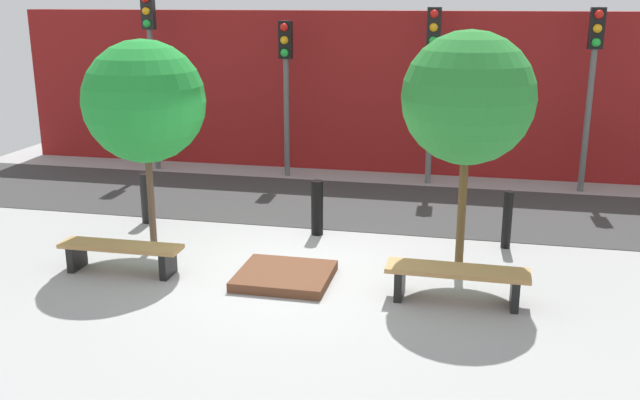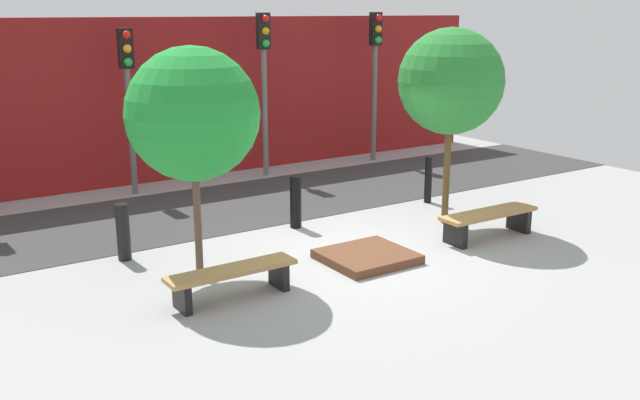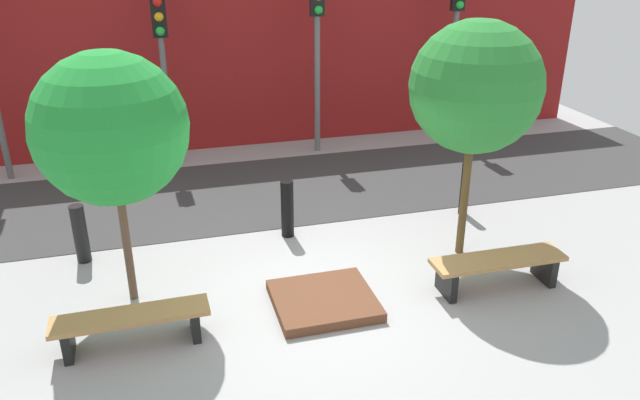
{
  "view_description": "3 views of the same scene",
  "coord_description": "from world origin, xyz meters",
  "px_view_note": "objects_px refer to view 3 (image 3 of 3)",
  "views": [
    {
      "loc": [
        2.47,
        -9.18,
        3.79
      ],
      "look_at": [
        0.35,
        0.41,
        0.99
      ],
      "focal_mm": 40.0,
      "sensor_mm": 36.0,
      "label": 1
    },
    {
      "loc": [
        -6.16,
        -8.38,
        3.66
      ],
      "look_at": [
        -0.45,
        0.32,
        0.88
      ],
      "focal_mm": 40.0,
      "sensor_mm": 36.0,
      "label": 2
    },
    {
      "loc": [
        -1.88,
        -6.82,
        4.46
      ],
      "look_at": [
        0.16,
        0.48,
        1.14
      ],
      "focal_mm": 35.0,
      "sensor_mm": 36.0,
      "label": 3
    }
  ],
  "objects_px": {
    "bollard_center": "(465,189)",
    "traffic_light_east": "(456,27)",
    "traffic_light_mid_west": "(162,50)",
    "traffic_light_mid_east": "(317,33)",
    "bollard_far_left": "(80,234)",
    "bench_right": "(498,266)",
    "bench_left": "(132,322)",
    "planter_bed": "(324,301)",
    "bollard_left": "(287,209)",
    "tree_behind_left_bench": "(111,129)",
    "tree_behind_right_bench": "(476,88)"
  },
  "relations": [
    {
      "from": "bollard_center",
      "to": "traffic_light_mid_east",
      "type": "xyz_separation_m",
      "value": [
        -1.5,
        3.82,
        2.04
      ]
    },
    {
      "from": "bench_left",
      "to": "bollard_far_left",
      "type": "relative_size",
      "value": 2.03
    },
    {
      "from": "bench_left",
      "to": "bollard_left",
      "type": "distance_m",
      "value": 3.27
    },
    {
      "from": "traffic_light_mid_west",
      "to": "traffic_light_east",
      "type": "relative_size",
      "value": 0.92
    },
    {
      "from": "planter_bed",
      "to": "traffic_light_east",
      "type": "height_order",
      "value": "traffic_light_east"
    },
    {
      "from": "bench_left",
      "to": "tree_behind_left_bench",
      "type": "bearing_deg",
      "value": 89.33
    },
    {
      "from": "tree_behind_right_bench",
      "to": "bollard_left",
      "type": "distance_m",
      "value": 3.34
    },
    {
      "from": "bench_right",
      "to": "bollard_center",
      "type": "xyz_separation_m",
      "value": [
        0.69,
        2.26,
        0.13
      ]
    },
    {
      "from": "planter_bed",
      "to": "traffic_light_mid_west",
      "type": "relative_size",
      "value": 0.38
    },
    {
      "from": "bench_left",
      "to": "traffic_light_mid_west",
      "type": "xyz_separation_m",
      "value": [
        0.81,
        6.08,
        2.0
      ]
    },
    {
      "from": "bench_right",
      "to": "bollard_center",
      "type": "distance_m",
      "value": 2.37
    },
    {
      "from": "bench_right",
      "to": "tree_behind_left_bench",
      "type": "xyz_separation_m",
      "value": [
        -4.7,
        1.04,
        1.98
      ]
    },
    {
      "from": "traffic_light_mid_east",
      "to": "bench_right",
      "type": "bearing_deg",
      "value": -82.42
    },
    {
      "from": "bench_left",
      "to": "bollard_left",
      "type": "height_order",
      "value": "bollard_left"
    },
    {
      "from": "bench_left",
      "to": "bollard_center",
      "type": "bearing_deg",
      "value": 22.11
    },
    {
      "from": "bollard_left",
      "to": "traffic_light_mid_east",
      "type": "relative_size",
      "value": 0.25
    },
    {
      "from": "traffic_light_east",
      "to": "bollard_far_left",
      "type": "bearing_deg",
      "value": -153.49
    },
    {
      "from": "traffic_light_east",
      "to": "bench_right",
      "type": "bearing_deg",
      "value": -110.49
    },
    {
      "from": "traffic_light_mid_west",
      "to": "traffic_light_mid_east",
      "type": "relative_size",
      "value": 0.92
    },
    {
      "from": "tree_behind_left_bench",
      "to": "tree_behind_right_bench",
      "type": "relative_size",
      "value": 0.95
    },
    {
      "from": "bench_right",
      "to": "traffic_light_east",
      "type": "distance_m",
      "value": 6.85
    },
    {
      "from": "tree_behind_right_bench",
      "to": "tree_behind_left_bench",
      "type": "bearing_deg",
      "value": 180.0
    },
    {
      "from": "bollard_left",
      "to": "traffic_light_mid_west",
      "type": "bearing_deg",
      "value": 111.97
    },
    {
      "from": "traffic_light_mid_west",
      "to": "tree_behind_right_bench",
      "type": "bearing_deg",
      "value": -52.34
    },
    {
      "from": "traffic_light_mid_west",
      "to": "bollard_left",
      "type": "bearing_deg",
      "value": -68.03
    },
    {
      "from": "bollard_center",
      "to": "traffic_light_mid_east",
      "type": "height_order",
      "value": "traffic_light_mid_east"
    },
    {
      "from": "bench_right",
      "to": "traffic_light_mid_east",
      "type": "height_order",
      "value": "traffic_light_mid_east"
    },
    {
      "from": "bollard_far_left",
      "to": "bench_right",
      "type": "bearing_deg",
      "value": -22.78
    },
    {
      "from": "bench_right",
      "to": "traffic_light_east",
      "type": "height_order",
      "value": "traffic_light_east"
    },
    {
      "from": "bollard_left",
      "to": "bollard_center",
      "type": "xyz_separation_m",
      "value": [
        3.04,
        0.0,
        0.0
      ]
    },
    {
      "from": "tree_behind_left_bench",
      "to": "bollard_far_left",
      "type": "height_order",
      "value": "tree_behind_left_bench"
    },
    {
      "from": "tree_behind_left_bench",
      "to": "traffic_light_east",
      "type": "relative_size",
      "value": 0.89
    },
    {
      "from": "tree_behind_left_bench",
      "to": "bollard_center",
      "type": "xyz_separation_m",
      "value": [
        5.39,
        1.22,
        -1.84
      ]
    },
    {
      "from": "bench_right",
      "to": "bollard_left",
      "type": "height_order",
      "value": "bollard_left"
    },
    {
      "from": "tree_behind_left_bench",
      "to": "bollard_far_left",
      "type": "distance_m",
      "value": 2.33
    },
    {
      "from": "bollard_center",
      "to": "traffic_light_east",
      "type": "height_order",
      "value": "traffic_light_east"
    },
    {
      "from": "tree_behind_left_bench",
      "to": "traffic_light_mid_west",
      "type": "xyz_separation_m",
      "value": [
        0.81,
        5.04,
        0.01
      ]
    },
    {
      "from": "bench_left",
      "to": "bench_right",
      "type": "bearing_deg",
      "value": -0.67
    },
    {
      "from": "bollard_center",
      "to": "traffic_light_mid_west",
      "type": "xyz_separation_m",
      "value": [
        -4.58,
        3.82,
        1.85
      ]
    },
    {
      "from": "bench_left",
      "to": "traffic_light_mid_west",
      "type": "bearing_deg",
      "value": 81.75
    },
    {
      "from": "bollard_far_left",
      "to": "bench_left",
      "type": "bearing_deg",
      "value": -73.11
    },
    {
      "from": "bollard_left",
      "to": "traffic_light_mid_east",
      "type": "bearing_deg",
      "value": 68.03
    },
    {
      "from": "tree_behind_left_bench",
      "to": "bollard_center",
      "type": "relative_size",
      "value": 3.51
    },
    {
      "from": "tree_behind_left_bench",
      "to": "bollard_center",
      "type": "distance_m",
      "value": 5.82
    },
    {
      "from": "bench_right",
      "to": "bollard_far_left",
      "type": "xyz_separation_m",
      "value": [
        -5.39,
        2.26,
        0.11
      ]
    },
    {
      "from": "traffic_light_mid_west",
      "to": "traffic_light_east",
      "type": "bearing_deg",
      "value": 0.01
    },
    {
      "from": "planter_bed",
      "to": "bench_left",
      "type": "bearing_deg",
      "value": -175.14
    },
    {
      "from": "bollard_far_left",
      "to": "traffic_light_east",
      "type": "relative_size",
      "value": 0.24
    },
    {
      "from": "planter_bed",
      "to": "traffic_light_east",
      "type": "distance_m",
      "value": 7.87
    },
    {
      "from": "bollard_far_left",
      "to": "bollard_center",
      "type": "relative_size",
      "value": 0.95
    }
  ]
}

